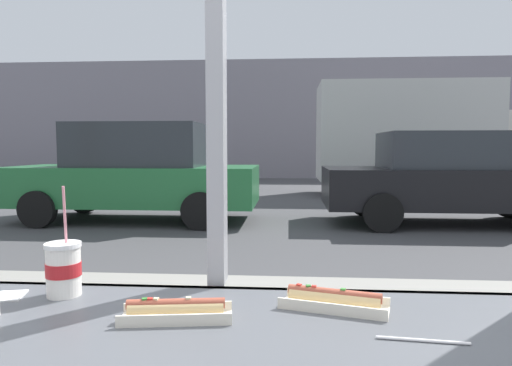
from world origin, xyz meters
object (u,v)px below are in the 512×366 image
object	(u,v)px
soda_cup_right	(64,268)
box_truck	(427,136)
hotdog_tray_far	(334,300)
hotdog_tray_near	(176,310)
parked_car_black	(452,177)
parked_car_green	(137,173)

from	to	relation	value
soda_cup_right	box_truck	size ratio (longest dim) A/B	0.05
soda_cup_right	box_truck	distance (m)	12.87
box_truck	soda_cup_right	bearing A→B (deg)	-110.72
hotdog_tray_far	hotdog_tray_near	bearing A→B (deg)	-164.90
parked_car_black	hotdog_tray_far	bearing A→B (deg)	-111.52
hotdog_tray_near	parked_car_green	world-z (taller)	parked_car_green
hotdog_tray_far	parked_car_black	size ratio (longest dim) A/B	0.06
soda_cup_right	parked_car_black	size ratio (longest dim) A/B	0.07
hotdog_tray_far	parked_car_green	world-z (taller)	parked_car_green
hotdog_tray_near	parked_car_black	xyz separation A→B (m)	(3.17, 7.19, -0.15)
hotdog_tray_near	parked_car_black	world-z (taller)	parked_car_black
parked_car_black	box_truck	distance (m)	5.16
parked_car_green	soda_cup_right	bearing A→B (deg)	-72.45
hotdog_tray_near	parked_car_black	distance (m)	7.86
parked_car_green	parked_car_black	size ratio (longest dim) A/B	1.00
soda_cup_right	hotdog_tray_near	bearing A→B (deg)	-23.19
parked_car_black	box_truck	bearing A→B (deg)	78.42
parked_car_green	box_truck	distance (m)	8.45
parked_car_black	box_truck	size ratio (longest dim) A/B	0.69
parked_car_green	parked_car_black	distance (m)	5.75
hotdog_tray_far	parked_car_green	bearing A→B (deg)	112.65
hotdog_tray_near	hotdog_tray_far	xyz separation A→B (m)	(0.38, 0.10, -0.00)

